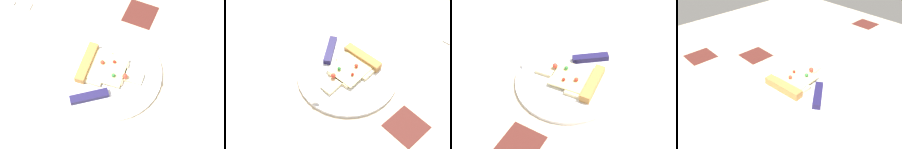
% 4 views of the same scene
% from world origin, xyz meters
% --- Properties ---
extents(ground_plane, '(1.43, 1.43, 0.03)m').
position_xyz_m(ground_plane, '(0.00, -0.00, -0.01)').
color(ground_plane, '#C6B293').
rests_on(ground_plane, ground).
extents(plate, '(0.28, 0.28, 0.01)m').
position_xyz_m(plate, '(-0.07, -0.05, 0.01)').
color(plate, silver).
rests_on(plate, ground_plane).
extents(pizza_slice, '(0.18, 0.12, 0.03)m').
position_xyz_m(pizza_slice, '(-0.04, -0.05, 0.02)').
color(pizza_slice, beige).
rests_on(pizza_slice, plate).
extents(knife, '(0.20, 0.16, 0.02)m').
position_xyz_m(knife, '(-0.08, 0.01, 0.02)').
color(knife, silver).
rests_on(knife, plate).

